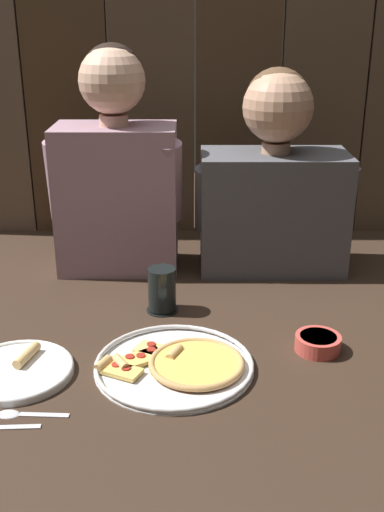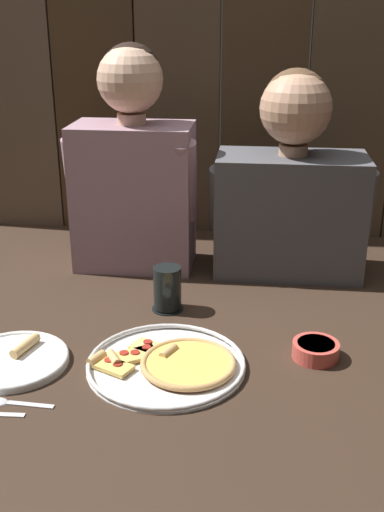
{
  "view_description": "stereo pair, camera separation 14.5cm",
  "coord_description": "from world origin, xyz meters",
  "views": [
    {
      "loc": [
        -0.01,
        -1.25,
        0.72
      ],
      "look_at": [
        -0.01,
        0.1,
        0.18
      ],
      "focal_mm": 43.52,
      "sensor_mm": 36.0,
      "label": 1
    },
    {
      "loc": [
        0.14,
        -1.24,
        0.72
      ],
      "look_at": [
        -0.01,
        0.1,
        0.18
      ],
      "focal_mm": 43.52,
      "sensor_mm": 36.0,
      "label": 2
    }
  ],
  "objects": [
    {
      "name": "dipping_bowl",
      "position": [
        0.27,
        -0.03,
        0.02
      ],
      "size": [
        0.1,
        0.1,
        0.04
      ],
      "color": "#CC4C42",
      "rests_on": "ground"
    },
    {
      "name": "diner_left",
      "position": [
        -0.22,
        0.47,
        0.3
      ],
      "size": [
        0.38,
        0.2,
        0.64
      ],
      "color": "gray",
      "rests_on": "ground"
    },
    {
      "name": "pizza_tray",
      "position": [
        -0.04,
        -0.1,
        0.01
      ],
      "size": [
        0.34,
        0.34,
        0.03
      ],
      "color": "silver",
      "rests_on": "ground"
    },
    {
      "name": "diner_right",
      "position": [
        0.22,
        0.47,
        0.26
      ],
      "size": [
        0.45,
        0.22,
        0.57
      ],
      "color": "#4C4C51",
      "rests_on": "ground"
    },
    {
      "name": "ground_plane",
      "position": [
        0.0,
        0.0,
        0.0
      ],
      "size": [
        3.2,
        3.2,
        0.0
      ],
      "primitive_type": "plane",
      "color": "#332319"
    },
    {
      "name": "dinner_plate",
      "position": [
        -0.38,
        -0.12,
        0.01
      ],
      "size": [
        0.24,
        0.24,
        0.03
      ],
      "color": "white",
      "rests_on": "ground"
    },
    {
      "name": "drinking_glass",
      "position": [
        -0.09,
        0.17,
        0.06
      ],
      "size": [
        0.08,
        0.08,
        0.12
      ],
      "color": "black",
      "rests_on": "ground"
    },
    {
      "name": "wooden_backdrop_wall",
      "position": [
        -0.0,
        0.8,
        0.68
      ],
      "size": [
        2.19,
        0.03,
        1.36
      ],
      "color": "brown",
      "rests_on": "ground"
    },
    {
      "name": "table_spoon",
      "position": [
        -0.34,
        -0.27,
        0.0
      ],
      "size": [
        0.14,
        0.03,
        0.01
      ],
      "color": "silver",
      "rests_on": "ground"
    }
  ]
}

